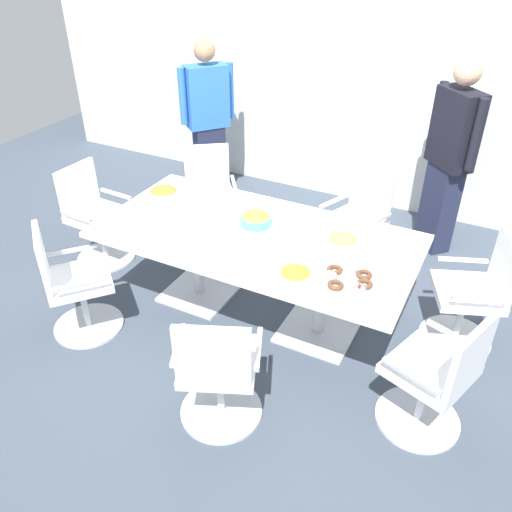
{
  "coord_description": "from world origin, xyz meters",
  "views": [
    {
      "loc": [
        1.55,
        -3.0,
        2.76
      ],
      "look_at": [
        0.0,
        0.0,
        0.55
      ],
      "focal_mm": 36.61,
      "sensor_mm": 36.0,
      "label": 1
    }
  ],
  "objects": [
    {
      "name": "back_wall",
      "position": [
        0.0,
        2.4,
        1.4
      ],
      "size": [
        8.0,
        0.1,
        2.8
      ],
      "primitive_type": "cube",
      "color": "silver",
      "rests_on": "ground"
    },
    {
      "name": "snack_bowl_chips_orange",
      "position": [
        0.5,
        -0.41,
        0.79
      ],
      "size": [
        0.22,
        0.22,
        0.09
      ],
      "color": "white",
      "rests_on": "conference_table"
    },
    {
      "name": "snack_bowl_cookies",
      "position": [
        0.64,
        0.11,
        0.8
      ],
      "size": [
        0.22,
        0.22,
        0.11
      ],
      "color": "beige",
      "rests_on": "conference_table"
    },
    {
      "name": "plate_stack",
      "position": [
        -0.86,
        -0.32,
        0.77
      ],
      "size": [
        0.2,
        0.2,
        0.04
      ],
      "color": "white",
      "rests_on": "conference_table"
    },
    {
      "name": "office_chair_2",
      "position": [
        0.3,
        -1.08,
        0.41
      ],
      "size": [
        0.71,
        0.71,
        0.91
      ],
      "rotation": [
        0.0,
        0.0,
        0.41
      ],
      "color": "silver",
      "rests_on": "ground"
    },
    {
      "name": "conference_table",
      "position": [
        0.0,
        0.0,
        0.63
      ],
      "size": [
        2.4,
        1.2,
        0.75
      ],
      "color": "white",
      "rests_on": "ground"
    },
    {
      "name": "snack_bowl_pretzels",
      "position": [
        -0.96,
        0.16,
        0.8
      ],
      "size": [
        0.25,
        0.25,
        0.1
      ],
      "color": "white",
      "rests_on": "conference_table"
    },
    {
      "name": "ground_plane",
      "position": [
        0.0,
        0.0,
        -0.01
      ],
      "size": [
        10.0,
        10.0,
        0.01
      ],
      "primitive_type": "cube",
      "color": "#3D4754"
    },
    {
      "name": "donut_platter",
      "position": [
        0.81,
        -0.27,
        0.77
      ],
      "size": [
        0.34,
        0.34,
        0.04
      ],
      "color": "white",
      "rests_on": "conference_table"
    },
    {
      "name": "person_standing_0",
      "position": [
        -1.47,
        1.7,
        0.9
      ],
      "size": [
        0.45,
        0.53,
        1.72
      ],
      "rotation": [
        0.0,
        0.0,
        -2.25
      ],
      "color": "#232842",
      "rests_on": "ground"
    },
    {
      "name": "office_chair_6",
      "position": [
        -0.99,
        0.9,
        0.41
      ],
      "size": [
        0.75,
        0.75,
        0.91
      ],
      "rotation": [
        0.0,
        0.0,
        -2.52
      ],
      "color": "silver",
      "rests_on": "ground"
    },
    {
      "name": "person_standing_1",
      "position": [
        1.07,
        1.72,
        0.95
      ],
      "size": [
        0.49,
        0.48,
        1.8
      ],
      "rotation": [
        0.0,
        0.0,
        -3.91
      ],
      "color": "#232842",
      "rests_on": "ground"
    },
    {
      "name": "office_chair_3",
      "position": [
        1.5,
        -0.53,
        0.41
      ],
      "size": [
        0.69,
        0.69,
        0.91
      ],
      "rotation": [
        0.0,
        0.0,
        1.24
      ],
      "color": "silver",
      "rests_on": "ground"
    },
    {
      "name": "office_chair_4",
      "position": [
        1.57,
        0.42,
        0.41
      ],
      "size": [
        0.7,
        0.7,
        0.91
      ],
      "rotation": [
        0.0,
        0.0,
        -4.34
      ],
      "color": "silver",
      "rests_on": "ground"
    },
    {
      "name": "napkin_pile",
      "position": [
        -0.54,
        -0.01,
        0.79
      ],
      "size": [
        0.16,
        0.16,
        0.07
      ],
      "primitive_type": "cube",
      "color": "white",
      "rests_on": "conference_table"
    },
    {
      "name": "office_chair_0",
      "position": [
        -1.7,
        0.06,
        0.41
      ],
      "size": [
        0.57,
        0.57,
        0.91
      ],
      "rotation": [
        0.0,
        0.0,
        -1.62
      ],
      "color": "silver",
      "rests_on": "ground"
    },
    {
      "name": "office_chair_1",
      "position": [
        -1.13,
        -0.82,
        0.41
      ],
      "size": [
        0.76,
        0.76,
        0.91
      ],
      "rotation": [
        0.0,
        0.0,
        -0.7
      ],
      "color": "silver",
      "rests_on": "ground"
    },
    {
      "name": "office_chair_5",
      "position": [
        0.48,
        1.06,
        0.41
      ],
      "size": [
        0.7,
        0.7,
        0.91
      ],
      "rotation": [
        0.0,
        0.0,
        -3.52
      ],
      "color": "silver",
      "rests_on": "ground"
    },
    {
      "name": "snack_bowl_chips_yellow",
      "position": [
        -0.07,
        0.13,
        0.8
      ],
      "size": [
        0.25,
        0.25,
        0.1
      ],
      "color": "#4C9EC6",
      "rests_on": "conference_table"
    }
  ]
}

